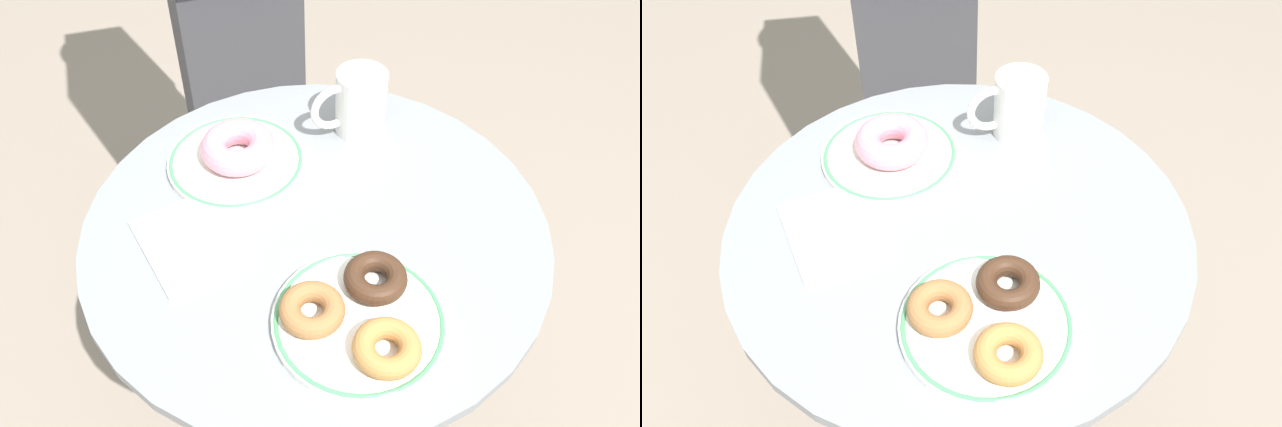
% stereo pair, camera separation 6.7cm
% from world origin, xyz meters
% --- Properties ---
extents(cafe_table, '(0.63, 0.63, 0.78)m').
position_xyz_m(cafe_table, '(0.00, 0.00, 0.56)').
color(cafe_table, gray).
rests_on(cafe_table, ground).
extents(plate_left, '(0.20, 0.20, 0.01)m').
position_xyz_m(plate_left, '(-0.16, -0.03, 0.79)').
color(plate_left, white).
rests_on(plate_left, cafe_table).
extents(plate_right, '(0.21, 0.21, 0.01)m').
position_xyz_m(plate_right, '(0.16, -0.05, 0.79)').
color(plate_right, white).
rests_on(plate_right, cafe_table).
extents(donut_pink_frosted, '(0.11, 0.11, 0.04)m').
position_xyz_m(donut_pink_frosted, '(-0.16, -0.03, 0.81)').
color(donut_pink_frosted, pink).
rests_on(donut_pink_frosted, plate_left).
extents(donut_old_fashioned, '(0.10, 0.10, 0.03)m').
position_xyz_m(donut_old_fashioned, '(0.22, -0.05, 0.80)').
color(donut_old_fashioned, '#BC7F42').
rests_on(donut_old_fashioned, plate_right).
extents(donut_chocolate, '(0.10, 0.10, 0.03)m').
position_xyz_m(donut_chocolate, '(0.13, 0.00, 0.80)').
color(donut_chocolate, '#422819').
rests_on(donut_chocolate, plate_right).
extents(donut_cinnamon, '(0.10, 0.10, 0.03)m').
position_xyz_m(donut_cinnamon, '(0.13, -0.09, 0.80)').
color(donut_cinnamon, '#A36B3D').
rests_on(donut_cinnamon, plate_right).
extents(paper_napkin, '(0.15, 0.12, 0.01)m').
position_xyz_m(paper_napkin, '(-0.06, -0.16, 0.78)').
color(paper_napkin, white).
rests_on(paper_napkin, cafe_table).
extents(coffee_mug, '(0.08, 0.12, 0.10)m').
position_xyz_m(coffee_mug, '(-0.13, 0.16, 0.83)').
color(coffee_mug, white).
rests_on(coffee_mug, cafe_table).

